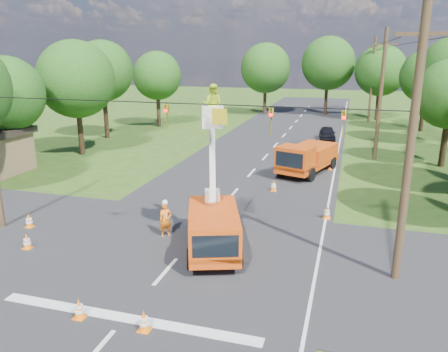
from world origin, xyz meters
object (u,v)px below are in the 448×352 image
(traffic_cone_7, at_px, (330,165))
(tree_right_e, at_px, (427,76))
(pole_right_mid, at_px, (381,94))
(tree_left_e, at_px, (103,71))
(traffic_cone_8, at_px, (327,212))
(traffic_cone_2, at_px, (231,208))
(tree_left_d, at_px, (76,79))
(bucket_truck, at_px, (213,218))
(pole_right_near, at_px, (411,146))
(tree_left_c, at_px, (6,94))
(traffic_cone_3, at_px, (274,186))
(ground_worker, at_px, (166,220))
(traffic_cone_5, at_px, (29,221))
(tree_left_f, at_px, (157,76))
(tree_far_a, at_px, (266,68))
(second_truck, at_px, (307,157))
(distant_car, at_px, (327,133))
(tree_far_c, at_px, (381,71))
(traffic_cone_4, at_px, (27,241))
(pole_right_far, at_px, (372,79))
(tree_far_b, at_px, (328,63))
(traffic_cone_0, at_px, (79,309))

(traffic_cone_7, xyz_separation_m, tree_right_e, (8.54, 19.52, 5.45))
(pole_right_mid, height_order, tree_left_e, pole_right_mid)
(tree_right_e, bearing_deg, traffic_cone_7, -113.62)
(traffic_cone_8, xyz_separation_m, tree_left_e, (-22.44, 16.47, 6.13))
(traffic_cone_2, distance_m, tree_left_d, 19.61)
(traffic_cone_2, bearing_deg, bucket_truck, -84.23)
(pole_right_near, xyz_separation_m, tree_left_c, (-25.00, 9.00, 0.33))
(traffic_cone_2, relative_size, tree_right_e, 0.08)
(traffic_cone_2, distance_m, traffic_cone_7, 11.56)
(traffic_cone_3, xyz_separation_m, pole_right_mid, (6.29, 10.66, 4.75))
(ground_worker, height_order, tree_left_c, tree_left_c)
(traffic_cone_5, xyz_separation_m, tree_left_f, (-6.62, 29.69, 5.33))
(pole_right_near, distance_m, pole_right_mid, 20.00)
(tree_far_a, bearing_deg, pole_right_near, -72.57)
(second_truck, bearing_deg, tree_far_a, 124.88)
(distant_car, xyz_separation_m, tree_left_f, (-19.15, 2.99, 5.05))
(tree_right_e, distance_m, tree_far_c, 8.22)
(ground_worker, relative_size, pole_right_mid, 0.16)
(pole_right_near, height_order, tree_right_e, pole_right_near)
(tree_left_f, bearing_deg, traffic_cone_7, -35.89)
(pole_right_near, relative_size, tree_far_c, 1.09)
(bucket_truck, bearing_deg, traffic_cone_8, 30.17)
(second_truck, xyz_separation_m, traffic_cone_2, (-2.94, -9.14, -0.82))
(distant_car, distance_m, tree_left_f, 20.03)
(tree_left_e, distance_m, tree_far_a, 24.09)
(traffic_cone_8, bearing_deg, traffic_cone_4, -149.22)
(bucket_truck, height_order, traffic_cone_8, bucket_truck)
(bucket_truck, distance_m, tree_left_c, 20.09)
(traffic_cone_2, height_order, pole_right_far, pole_right_far)
(tree_right_e, height_order, tree_far_a, tree_far_a)
(traffic_cone_5, relative_size, tree_left_f, 0.08)
(traffic_cone_5, bearing_deg, distant_car, 64.87)
(tree_far_b, distance_m, tree_far_c, 7.20)
(traffic_cone_0, relative_size, pole_right_near, 0.07)
(traffic_cone_8, distance_m, pole_right_far, 34.91)
(pole_right_mid, relative_size, tree_far_b, 0.97)
(traffic_cone_7, height_order, traffic_cone_8, same)
(ground_worker, height_order, traffic_cone_5, ground_worker)
(traffic_cone_3, bearing_deg, second_truck, 72.25)
(traffic_cone_2, distance_m, tree_far_c, 38.60)
(traffic_cone_0, relative_size, traffic_cone_5, 1.00)
(traffic_cone_5, height_order, tree_right_e, tree_right_e)
(traffic_cone_2, distance_m, tree_far_a, 39.03)
(pole_right_mid, distance_m, tree_right_e, 15.92)
(tree_right_e, relative_size, tree_far_b, 0.84)
(traffic_cone_7, relative_size, tree_left_e, 0.08)
(tree_right_e, bearing_deg, second_truck, -115.67)
(tree_far_a, bearing_deg, traffic_cone_3, -77.90)
(bucket_truck, bearing_deg, tree_left_d, 118.71)
(second_truck, xyz_separation_m, pole_right_far, (4.80, 26.02, 3.93))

